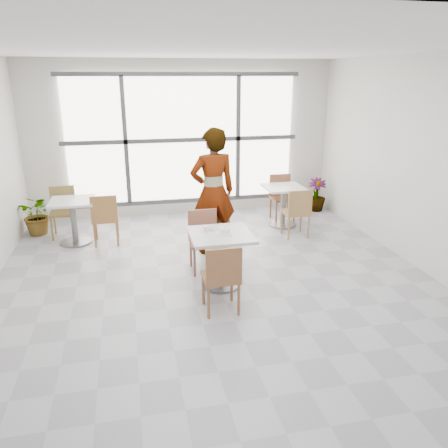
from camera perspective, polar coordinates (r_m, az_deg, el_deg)
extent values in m
plane|color=#9E9EA5|center=(6.03, -0.62, -8.14)|extent=(7.00, 7.00, 0.00)
plane|color=white|center=(5.39, -0.73, 21.66)|extent=(7.00, 7.00, 0.00)
plane|color=silver|center=(8.92, -5.32, 10.75)|extent=(6.00, 0.00, 6.00)
plane|color=silver|center=(2.41, 16.94, -12.68)|extent=(6.00, 0.00, 6.00)
plane|color=silver|center=(6.78, 25.19, 6.55)|extent=(0.00, 7.00, 7.00)
cube|color=white|center=(8.86, -5.27, 10.70)|extent=(4.40, 0.04, 2.40)
cube|color=#3F3F42|center=(8.83, -5.25, 10.67)|extent=(4.60, 0.05, 0.08)
cube|color=#3F3F42|center=(8.76, -12.51, 10.25)|extent=(0.08, 0.05, 2.40)
cube|color=#3F3F42|center=(9.03, 1.81, 10.92)|extent=(0.08, 0.05, 2.40)
cube|color=#3F3F42|center=(9.08, -5.02, 3.03)|extent=(4.60, 0.05, 0.08)
cube|color=#3F3F42|center=(8.75, -5.50, 18.61)|extent=(4.60, 0.05, 0.08)
cube|color=silver|center=(5.79, -0.41, -1.40)|extent=(0.80, 0.80, 0.04)
cylinder|color=slate|center=(5.93, -0.41, -4.81)|extent=(0.10, 0.10, 0.71)
cylinder|color=slate|center=(6.08, -0.40, -7.75)|extent=(0.52, 0.52, 0.03)
cube|color=brown|center=(5.31, -0.45, -6.84)|extent=(0.42, 0.42, 0.04)
cube|color=brown|center=(5.05, -0.01, -5.40)|extent=(0.42, 0.04, 0.42)
cylinder|color=brown|center=(5.61, 0.99, -7.97)|extent=(0.04, 0.04, 0.41)
cylinder|color=brown|center=(5.30, 1.90, -9.68)|extent=(0.04, 0.04, 0.41)
cylinder|color=brown|center=(5.54, -2.67, -8.32)|extent=(0.04, 0.04, 0.41)
cylinder|color=brown|center=(5.23, -1.99, -10.08)|extent=(0.04, 0.04, 0.41)
cube|color=#935743|center=(6.37, -2.48, -2.40)|extent=(0.42, 0.42, 0.04)
cube|color=#935743|center=(6.47, -2.80, 0.09)|extent=(0.42, 0.04, 0.42)
cylinder|color=#935743|center=(6.27, -3.79, -5.03)|extent=(0.04, 0.04, 0.41)
cylinder|color=#935743|center=(6.59, -4.27, -3.79)|extent=(0.04, 0.04, 0.41)
cylinder|color=#935743|center=(6.32, -0.56, -4.76)|extent=(0.04, 0.04, 0.41)
cylinder|color=#935743|center=(6.65, -1.20, -3.55)|extent=(0.04, 0.04, 0.41)
cylinder|color=white|center=(5.78, 0.04, -1.19)|extent=(0.21, 0.21, 0.01)
cylinder|color=white|center=(5.76, 0.04, -0.81)|extent=(0.16, 0.16, 0.07)
torus|color=white|center=(5.75, 0.04, -0.52)|extent=(0.16, 0.16, 0.01)
cylinder|color=beige|center=(5.76, 0.04, -0.83)|extent=(0.14, 0.14, 0.05)
cylinder|color=#F5E89E|center=(5.75, 0.14, -0.48)|extent=(0.03, 0.03, 0.02)
cylinder|color=#F8DFA0|center=(5.75, -0.18, -0.49)|extent=(0.03, 0.03, 0.02)
cylinder|color=beige|center=(5.79, 0.38, -0.42)|extent=(0.03, 0.03, 0.01)
cylinder|color=beige|center=(5.79, -0.14, -0.41)|extent=(0.03, 0.03, 0.02)
cylinder|color=beige|center=(5.75, 0.03, -0.52)|extent=(0.03, 0.03, 0.02)
cylinder|color=beige|center=(5.76, 0.23, -0.48)|extent=(0.03, 0.03, 0.01)
cylinder|color=beige|center=(5.72, 0.43, -0.58)|extent=(0.03, 0.03, 0.02)
cylinder|color=beige|center=(5.75, 0.21, -0.46)|extent=(0.03, 0.03, 0.02)
cylinder|color=beige|center=(5.77, -0.41, -0.51)|extent=(0.03, 0.03, 0.02)
cylinder|color=beige|center=(5.74, -0.18, -0.53)|extent=(0.03, 0.03, 0.02)
cylinder|color=beige|center=(5.79, 0.12, -0.34)|extent=(0.03, 0.03, 0.02)
cylinder|color=#F8EEA0|center=(5.80, -0.16, -0.36)|extent=(0.03, 0.03, 0.02)
cylinder|color=beige|center=(5.76, 0.02, -0.45)|extent=(0.03, 0.03, 0.02)
cylinder|color=white|center=(5.87, -2.27, -0.89)|extent=(0.13, 0.13, 0.01)
cylinder|color=white|center=(5.86, -2.28, -0.57)|extent=(0.08, 0.08, 0.06)
torus|color=white|center=(5.87, -1.87, -0.54)|extent=(0.05, 0.01, 0.05)
cylinder|color=black|center=(5.85, -2.28, -0.35)|extent=(0.07, 0.07, 0.00)
cube|color=#B8B8BD|center=(5.86, -1.76, -0.85)|extent=(0.09, 0.05, 0.00)
sphere|color=#B8B8BD|center=(5.88, -1.45, -0.77)|extent=(0.02, 0.02, 0.02)
imported|color=black|center=(6.88, -1.43, 4.12)|extent=(0.78, 0.57, 1.98)
cube|color=silver|center=(7.74, -18.97, 2.76)|extent=(0.70, 0.70, 0.04)
cylinder|color=slate|center=(7.85, -18.68, 0.13)|extent=(0.10, 0.10, 0.71)
cylinder|color=slate|center=(7.96, -18.43, -2.19)|extent=(0.52, 0.52, 0.03)
cube|color=white|center=(8.30, 7.69, 4.65)|extent=(0.70, 0.70, 0.04)
cylinder|color=slate|center=(8.40, 7.58, 2.17)|extent=(0.10, 0.10, 0.71)
cylinder|color=slate|center=(8.50, 7.49, -0.03)|extent=(0.52, 0.52, 0.03)
cube|color=#9C6637|center=(7.67, -14.96, 0.66)|extent=(0.42, 0.42, 0.04)
cube|color=#9C6637|center=(7.42, -15.15, 1.91)|extent=(0.42, 0.04, 0.42)
cylinder|color=#9C6637|center=(7.90, -13.48, -0.41)|extent=(0.04, 0.04, 0.41)
cylinder|color=#9C6637|center=(7.56, -13.50, -1.28)|extent=(0.04, 0.04, 0.41)
cylinder|color=#9C6637|center=(7.92, -16.08, -0.58)|extent=(0.04, 0.04, 0.41)
cylinder|color=#9C6637|center=(7.58, -16.22, -1.46)|extent=(0.04, 0.04, 0.41)
cube|color=olive|center=(8.21, -19.98, 1.34)|extent=(0.42, 0.42, 0.04)
cube|color=olive|center=(8.33, -20.00, 3.23)|extent=(0.42, 0.04, 0.42)
cylinder|color=olive|center=(8.13, -21.20, -0.64)|extent=(0.04, 0.04, 0.41)
cylinder|color=olive|center=(8.47, -20.87, 0.15)|extent=(0.04, 0.04, 0.41)
cylinder|color=olive|center=(8.08, -18.69, -0.47)|extent=(0.04, 0.04, 0.41)
cylinder|color=olive|center=(8.42, -18.46, 0.32)|extent=(0.04, 0.04, 0.41)
cube|color=#A07A47|center=(7.84, 9.16, 1.47)|extent=(0.42, 0.42, 0.04)
cube|color=#A07A47|center=(7.61, 9.76, 2.71)|extent=(0.42, 0.04, 0.42)
cylinder|color=#A07A47|center=(8.14, 9.80, 0.40)|extent=(0.04, 0.04, 0.41)
cylinder|color=#A07A47|center=(7.82, 10.77, -0.41)|extent=(0.04, 0.04, 0.41)
cylinder|color=#A07A47|center=(8.01, 7.41, 0.23)|extent=(0.04, 0.04, 0.41)
cylinder|color=#A07A47|center=(7.69, 8.30, -0.60)|extent=(0.04, 0.04, 0.41)
cube|color=#935A3C|center=(8.70, 7.53, 3.26)|extent=(0.42, 0.42, 0.04)
cube|color=#935A3C|center=(8.81, 7.18, 5.02)|extent=(0.42, 0.04, 0.42)
cylinder|color=#935A3C|center=(8.54, 6.73, 1.42)|extent=(0.04, 0.04, 0.41)
cylinder|color=#935A3C|center=(8.86, 5.98, 2.10)|extent=(0.04, 0.04, 0.41)
cylinder|color=#935A3C|center=(8.66, 8.98, 1.57)|extent=(0.04, 0.04, 0.41)
cylinder|color=#935A3C|center=(8.98, 8.17, 2.23)|extent=(0.04, 0.04, 0.41)
imported|color=#638B4F|center=(8.53, -22.73, 1.15)|extent=(0.80, 0.75, 0.72)
imported|color=#3E7F3B|center=(9.45, 11.75, 3.70)|extent=(0.47, 0.47, 0.68)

